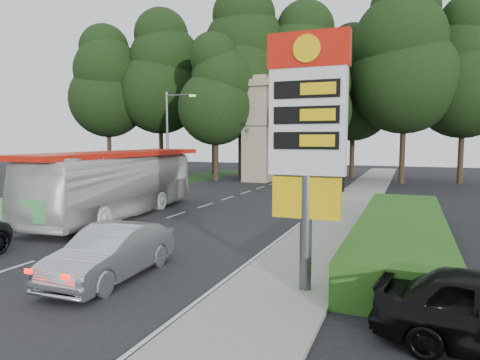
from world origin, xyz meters
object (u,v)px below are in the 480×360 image
at_px(traffic_signal_mast, 327,132).
at_px(sedan_silver, 112,252).
at_px(monument, 258,129).
at_px(transit_bus, 117,184).
at_px(gas_station_pylon, 307,127).
at_px(streetlight_signs, 170,135).

distance_m(traffic_signal_mast, sedan_silver, 23.35).
distance_m(monument, transit_bus, 20.66).
bearing_deg(monument, gas_station_pylon, -68.20).
distance_m(streetlight_signs, sedan_silver, 23.74).
xyz_separation_m(gas_station_pylon, transit_bus, (-12.00, 7.64, -2.71)).
height_order(traffic_signal_mast, sedan_silver, traffic_signal_mast).
height_order(streetlight_signs, sedan_silver, streetlight_signs).
xyz_separation_m(monument, sedan_silver, (5.59, -28.93, -4.31)).
distance_m(traffic_signal_mast, monument, 9.76).
xyz_separation_m(traffic_signal_mast, streetlight_signs, (-12.67, -1.99, -0.23)).
bearing_deg(traffic_signal_mast, transit_bus, -120.56).
xyz_separation_m(traffic_signal_mast, sedan_silver, (-2.09, -22.93, -3.88)).
height_order(streetlight_signs, transit_bus, streetlight_signs).
relative_size(streetlight_signs, monument, 0.80).
xyz_separation_m(monument, transit_bus, (-0.80, -20.37, -3.37)).
bearing_deg(gas_station_pylon, traffic_signal_mast, 99.09).
distance_m(gas_station_pylon, transit_bus, 14.48).
distance_m(gas_station_pylon, traffic_signal_mast, 22.29).
xyz_separation_m(gas_station_pylon, monument, (-11.20, 28.01, 0.66)).
xyz_separation_m(gas_station_pylon, sedan_silver, (-5.61, -0.92, -3.66)).
relative_size(gas_station_pylon, transit_bus, 0.55).
relative_size(gas_station_pylon, traffic_signal_mast, 0.95).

